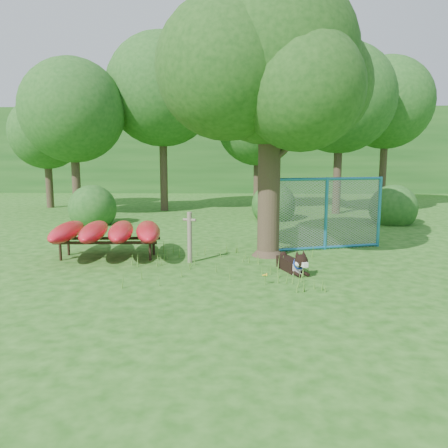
{
  "coord_description": "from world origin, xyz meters",
  "views": [
    {
      "loc": [
        0.5,
        -8.83,
        2.54
      ],
      "look_at": [
        0.2,
        1.2,
        1.0
      ],
      "focal_mm": 35.0,
      "sensor_mm": 36.0,
      "label": 1
    }
  ],
  "objects_px": {
    "husky_dog": "(294,264)",
    "oak_tree": "(269,68)",
    "fence_section": "(326,214)",
    "kayak_rack": "(108,231)"
  },
  "relations": [
    {
      "from": "husky_dog",
      "to": "fence_section",
      "type": "bearing_deg",
      "value": 44.0
    },
    {
      "from": "husky_dog",
      "to": "fence_section",
      "type": "relative_size",
      "value": 0.37
    },
    {
      "from": "kayak_rack",
      "to": "husky_dog",
      "type": "bearing_deg",
      "value": -18.61
    },
    {
      "from": "oak_tree",
      "to": "fence_section",
      "type": "relative_size",
      "value": 2.12
    },
    {
      "from": "husky_dog",
      "to": "oak_tree",
      "type": "bearing_deg",
      "value": 85.96
    },
    {
      "from": "oak_tree",
      "to": "kayak_rack",
      "type": "distance_m",
      "value": 5.73
    },
    {
      "from": "kayak_rack",
      "to": "husky_dog",
      "type": "relative_size",
      "value": 2.48
    },
    {
      "from": "kayak_rack",
      "to": "husky_dog",
      "type": "height_order",
      "value": "kayak_rack"
    },
    {
      "from": "kayak_rack",
      "to": "fence_section",
      "type": "bearing_deg",
      "value": 8.96
    },
    {
      "from": "oak_tree",
      "to": "kayak_rack",
      "type": "relative_size",
      "value": 2.31
    }
  ]
}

